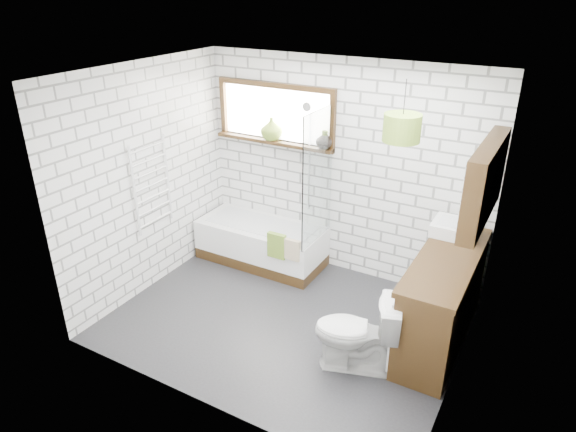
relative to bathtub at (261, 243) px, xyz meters
The scene contains 22 objects.
floor 1.33m from the bathtub, 47.31° to the right, with size 3.40×2.60×0.01m, color black.
ceiling 2.60m from the bathtub, 47.31° to the right, with size 3.40×2.60×0.01m, color white.
wall_back 1.38m from the bathtub, 21.45° to the left, with size 3.40×0.01×2.50m, color white.
wall_front 2.63m from the bathtub, 68.67° to the right, with size 3.40×0.01×2.50m, color white.
wall_left 1.61m from the bathtub, 130.62° to the right, with size 0.01×2.60×2.50m, color white.
wall_right 2.94m from the bathtub, 20.31° to the right, with size 0.01×2.60×2.50m, color white.
window 1.58m from the bathtub, 83.67° to the left, with size 1.52×0.16×0.68m, color black.
towel_radiator 1.56m from the bathtub, 129.03° to the right, with size 0.06×0.52×1.00m, color white.
mirror_cabinet 2.89m from the bathtub, ahead, with size 0.16×1.20×0.70m, color black.
shower_riser 1.24m from the bathtub, 32.00° to the left, with size 0.02×0.02×1.30m, color silver.
bathtub is the anchor object (origin of this frame).
shower_screen 1.25m from the bathtub, ahead, with size 0.02×0.72×1.50m, color white.
towel_green 0.59m from the bathtub, 38.85° to the right, with size 0.22×0.06×0.30m, color olive.
towel_beige 0.75m from the bathtub, 28.68° to the right, with size 0.19×0.05×0.25m, color tan.
vanity 2.38m from the bathtub, 11.43° to the right, with size 0.52×1.60×0.92m, color black.
basin 2.38m from the bathtub, ahead, with size 0.44×0.39×0.13m, color white.
tap 2.55m from the bathtub, ahead, with size 0.03×0.03×0.14m, color silver.
toilet 2.16m from the bathtub, 34.93° to the right, with size 0.74×0.42×0.75m, color white.
vase_olive 1.39m from the bathtub, 89.27° to the left, with size 0.25×0.25×0.26m, color olive.
vase_dark 1.52m from the bathtub, 21.71° to the left, with size 0.20×0.20×0.20m, color black.
bottle 1.52m from the bathtub, 21.71° to the left, with size 0.06×0.06×0.20m, color olive.
pendant 2.68m from the bathtub, 19.27° to the right, with size 0.32×0.32×0.23m, color olive.
Camera 1 is at (2.16, -3.78, 3.23)m, focal length 32.00 mm.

